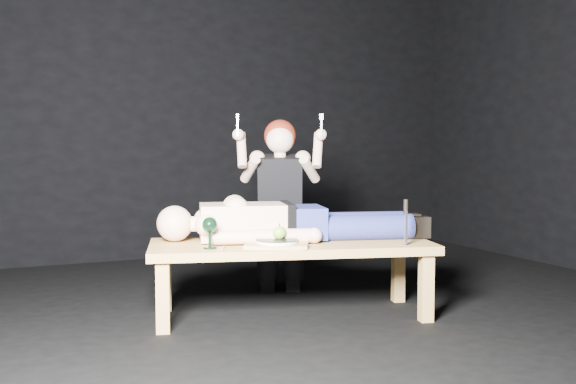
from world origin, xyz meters
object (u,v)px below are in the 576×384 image
object	(u,v)px
table	(291,279)
lying_man	(297,217)
goblet	(210,233)
kneeling_woman	(280,204)
serving_tray	(277,245)
carving_knife	(406,222)

from	to	relation	value
table	lying_man	bearing A→B (deg)	65.67
goblet	kneeling_woman	bearing A→B (deg)	42.65
serving_tray	goblet	distance (m)	0.39
table	serving_tray	distance (m)	0.31
table	serving_tray	bearing A→B (deg)	-125.02
carving_knife	serving_tray	bearing A→B (deg)	175.20
lying_man	carving_knife	world-z (taller)	lying_man
table	kneeling_woman	bearing A→B (deg)	87.34
table	kneeling_woman	world-z (taller)	kneeling_woman
table	goblet	bearing A→B (deg)	-160.74
kneeling_woman	goblet	xyz separation A→B (m)	(-0.72, -0.67, -0.08)
lying_man	goblet	bearing A→B (deg)	-152.00
serving_tray	goblet	world-z (taller)	goblet
kneeling_woman	serving_tray	world-z (taller)	kneeling_woman
lying_man	serving_tray	world-z (taller)	lying_man
goblet	carving_knife	size ratio (longest dim) A/B	0.67
goblet	lying_man	bearing A→B (deg)	12.92
kneeling_woman	goblet	distance (m)	0.99
carving_knife	kneeling_woman	bearing A→B (deg)	124.60
lying_man	kneeling_woman	bearing A→B (deg)	92.45
lying_man	goblet	distance (m)	0.62
table	kneeling_woman	xyz separation A→B (m)	(0.20, 0.63, 0.40)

